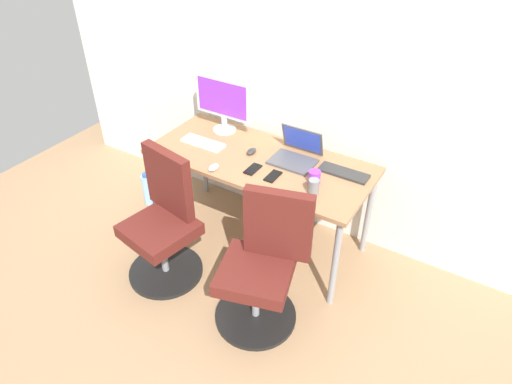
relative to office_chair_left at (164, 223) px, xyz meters
name	(u,v)px	position (x,y,z in m)	size (l,w,h in m)	color
ground_plane	(259,238)	(0.40, 0.62, -0.42)	(5.28, 5.28, 0.00)	#9E7A56
back_wall	(292,65)	(0.40, 1.06, 0.88)	(4.40, 0.04, 2.60)	silver
desk	(260,167)	(0.40, 0.62, 0.26)	(1.62, 0.71, 0.75)	#996B47
office_chair_left	(164,223)	(0.00, 0.00, 0.00)	(0.54, 0.54, 0.94)	black
office_chair_right	(263,267)	(0.81, 0.00, 0.00)	(0.54, 0.54, 0.94)	black
water_bottle_on_floor	(148,189)	(-0.68, 0.52, -0.28)	(0.09, 0.09, 0.31)	#8CBFF2
desktop_monitor	(223,101)	(-0.05, 0.84, 0.58)	(0.48, 0.18, 0.43)	silver
open_laptop	(297,153)	(0.63, 0.75, 0.39)	(0.31, 0.29, 0.22)	#4C4C51
keyboard_by_monitor	(344,173)	(0.99, 0.75, 0.34)	(0.34, 0.12, 0.02)	#2D2D2D
keyboard_by_laptop	(203,143)	(-0.07, 0.58, 0.34)	(0.34, 0.12, 0.02)	silver
mouse_by_monitor	(251,151)	(0.31, 0.66, 0.35)	(0.06, 0.10, 0.03)	#2D2D2D
mouse_by_laptop	(214,167)	(0.20, 0.34, 0.35)	(0.06, 0.10, 0.03)	silver
coffee_mug	(314,177)	(0.86, 0.55, 0.38)	(0.08, 0.08, 0.09)	purple
pen_cup	(314,187)	(0.91, 0.44, 0.38)	(0.07, 0.07, 0.10)	slate
phone_near_laptop	(253,169)	(0.44, 0.47, 0.34)	(0.07, 0.14, 0.01)	black
phone_near_monitor	(273,176)	(0.60, 0.47, 0.34)	(0.07, 0.14, 0.01)	black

